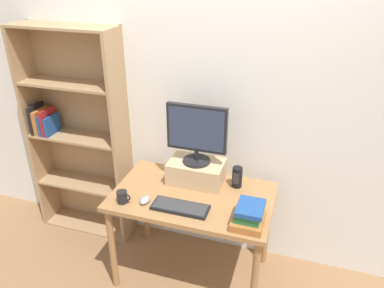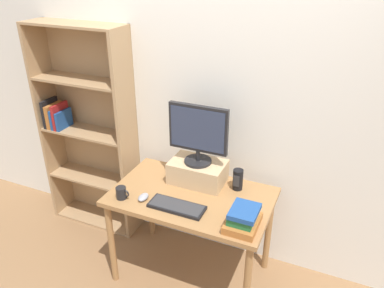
# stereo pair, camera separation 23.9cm
# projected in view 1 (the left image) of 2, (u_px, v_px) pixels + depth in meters

# --- Properties ---
(ground_plane) EXTENTS (12.00, 12.00, 0.00)m
(ground_plane) POSITION_uv_depth(u_px,v_px,m) (192.00, 272.00, 3.10)
(ground_plane) COLOR olive
(back_wall) EXTENTS (7.00, 0.08, 2.60)m
(back_wall) POSITION_uv_depth(u_px,v_px,m) (211.00, 106.00, 2.91)
(back_wall) COLOR silver
(back_wall) RESTS_ON ground_plane
(desk) EXTENTS (1.17, 0.71, 0.77)m
(desk) POSITION_uv_depth(u_px,v_px,m) (193.00, 205.00, 2.79)
(desk) COLOR #9E7042
(desk) RESTS_ON ground_plane
(bookshelf_unit) EXTENTS (0.87, 0.28, 1.88)m
(bookshelf_unit) POSITION_uv_depth(u_px,v_px,m) (77.00, 135.00, 3.25)
(bookshelf_unit) COLOR tan
(bookshelf_unit) RESTS_ON ground_plane
(riser_box) EXTENTS (0.42, 0.27, 0.17)m
(riser_box) POSITION_uv_depth(u_px,v_px,m) (196.00, 172.00, 2.87)
(riser_box) COLOR tan
(riser_box) RESTS_ON desk
(computer_monitor) EXTENTS (0.45, 0.21, 0.46)m
(computer_monitor) POSITION_uv_depth(u_px,v_px,m) (197.00, 133.00, 2.72)
(computer_monitor) COLOR black
(computer_monitor) RESTS_ON riser_box
(keyboard) EXTENTS (0.40, 0.15, 0.02)m
(keyboard) POSITION_uv_depth(u_px,v_px,m) (180.00, 207.00, 2.59)
(keyboard) COLOR black
(keyboard) RESTS_ON desk
(computer_mouse) EXTENTS (0.06, 0.10, 0.04)m
(computer_mouse) POSITION_uv_depth(u_px,v_px,m) (145.00, 200.00, 2.66)
(computer_mouse) COLOR #99999E
(computer_mouse) RESTS_ON desk
(book_stack) EXTENTS (0.20, 0.26, 0.14)m
(book_stack) POSITION_uv_depth(u_px,v_px,m) (249.00, 215.00, 2.43)
(book_stack) COLOR #AD662D
(book_stack) RESTS_ON desk
(coffee_mug) EXTENTS (0.10, 0.08, 0.09)m
(coffee_mug) POSITION_uv_depth(u_px,v_px,m) (122.00, 197.00, 2.64)
(coffee_mug) COLOR black
(coffee_mug) RESTS_ON desk
(desk_speaker) EXTENTS (0.08, 0.08, 0.16)m
(desk_speaker) POSITION_uv_depth(u_px,v_px,m) (237.00, 177.00, 2.81)
(desk_speaker) COLOR black
(desk_speaker) RESTS_ON desk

